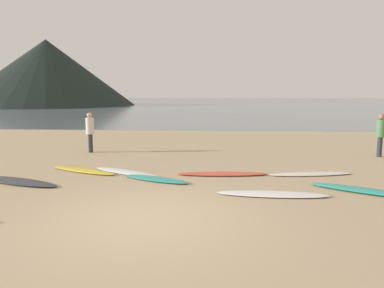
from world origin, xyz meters
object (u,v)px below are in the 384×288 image
(surfboard_8, at_px, (367,191))
(surfboard_7, at_px, (310,174))
(surfboard_5, at_px, (222,174))
(person_1, at_px, (90,129))
(person_0, at_px, (381,132))
(surfboard_3, at_px, (126,172))
(surfboard_1, at_px, (17,181))
(surfboard_6, at_px, (273,194))
(surfboard_2, at_px, (83,170))
(surfboard_4, at_px, (156,179))

(surfboard_8, bearing_deg, surfboard_7, 146.19)
(surfboard_5, relative_size, person_1, 1.66)
(surfboard_5, bearing_deg, surfboard_8, -29.62)
(surfboard_5, xyz_separation_m, person_0, (5.79, 3.33, 0.89))
(surfboard_3, bearing_deg, surfboard_1, -124.42)
(surfboard_6, distance_m, person_1, 8.46)
(surfboard_7, bearing_deg, surfboard_5, 174.36)
(surfboard_3, bearing_deg, surfboard_7, 30.90)
(surfboard_3, bearing_deg, surfboard_2, -157.49)
(surfboard_1, distance_m, person_1, 4.97)
(surfboard_2, distance_m, surfboard_5, 4.16)
(surfboard_1, bearing_deg, surfboard_4, 27.85)
(surfboard_1, relative_size, surfboard_4, 1.35)
(person_0, height_order, person_1, person_0)
(surfboard_4, bearing_deg, surfboard_6, 1.10)
(surfboard_4, distance_m, surfboard_8, 5.25)
(surfboard_7, bearing_deg, surfboard_8, -73.78)
(surfboard_2, bearing_deg, person_0, 43.15)
(surfboard_6, bearing_deg, surfboard_3, 154.89)
(surfboard_2, xyz_separation_m, surfboard_6, (5.27, -2.25, -0.01))
(surfboard_4, bearing_deg, surfboard_2, -177.64)
(surfboard_6, height_order, person_1, person_1)
(surfboard_5, distance_m, surfboard_6, 2.32)
(person_1, bearing_deg, surfboard_3, -43.10)
(surfboard_1, bearing_deg, surfboard_7, 30.43)
(surfboard_5, relative_size, surfboard_7, 1.07)
(surfboard_3, relative_size, person_0, 1.55)
(surfboard_2, relative_size, surfboard_8, 0.93)
(surfboard_7, bearing_deg, person_0, 34.94)
(surfboard_5, bearing_deg, surfboard_2, 173.74)
(surfboard_3, height_order, surfboard_5, surfboard_3)
(surfboard_3, bearing_deg, surfboard_4, -8.98)
(surfboard_1, relative_size, surfboard_5, 1.03)
(surfboard_1, xyz_separation_m, surfboard_7, (7.91, 1.37, -0.01))
(surfboard_4, xyz_separation_m, person_1, (-3.28, 4.42, 0.88))
(surfboard_3, xyz_separation_m, person_0, (8.59, 3.28, 0.89))
(surfboard_6, bearing_deg, person_0, 51.76)
(person_0, bearing_deg, surfboard_3, 104.01)
(surfboard_2, bearing_deg, surfboard_3, 18.57)
(surfboard_4, relative_size, surfboard_5, 0.77)
(person_0, relative_size, person_1, 1.01)
(surfboard_4, xyz_separation_m, surfboard_8, (5.17, -0.91, 0.01))
(surfboard_5, distance_m, person_1, 6.32)
(surfboard_8, distance_m, person_0, 5.62)
(surfboard_5, bearing_deg, person_0, 26.56)
(surfboard_5, height_order, person_0, person_0)
(surfboard_2, xyz_separation_m, surfboard_4, (2.36, -0.97, -0.00))
(surfboard_6, bearing_deg, surfboard_2, 159.75)
(surfboard_8, bearing_deg, surfboard_3, -164.63)
(surfboard_7, xyz_separation_m, surfboard_8, (0.86, -1.82, 0.02))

